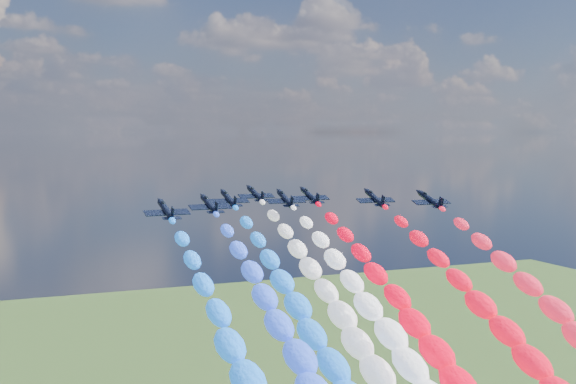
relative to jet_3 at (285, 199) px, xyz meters
name	(u,v)px	position (x,y,z in m)	size (l,w,h in m)	color
jet_0	(166,210)	(-30.58, -14.36, 0.00)	(8.77, 11.75, 2.59)	black
jet_1	(209,205)	(-19.67, -6.66, 0.00)	(8.77, 11.75, 2.59)	black
jet_2	(229,199)	(-11.81, 4.64, 0.00)	(8.77, 11.75, 2.59)	black
trail_2	(323,364)	(-11.81, -45.71, -23.47)	(6.41, 97.63, 50.29)	blue
jet_3	(285,199)	(0.00, 0.00, 0.00)	(8.77, 11.75, 2.59)	black
trail_3	(399,364)	(0.00, -50.35, -23.47)	(6.41, 97.63, 50.29)	white
jet_4	(256,194)	(-1.69, 14.97, 0.00)	(8.77, 11.75, 2.59)	black
trail_4	(349,342)	(-1.69, -35.37, -23.47)	(6.41, 97.63, 50.29)	silver
jet_5	(310,196)	(8.24, 4.88, 0.00)	(8.77, 11.75, 2.59)	black
trail_5	(426,350)	(8.24, -45.47, -23.47)	(6.41, 97.63, 50.29)	#F9001D
jet_6	(375,198)	(19.38, -6.26, 0.00)	(8.77, 11.75, 2.59)	black
trail_6	(518,361)	(19.38, -56.61, -23.47)	(6.41, 97.63, 50.29)	#FA0721
jet_7	(430,200)	(28.67, -14.67, 0.00)	(8.77, 11.75, 2.59)	black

